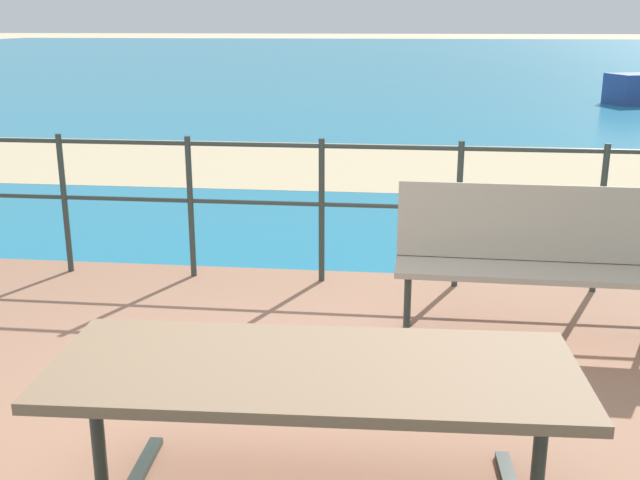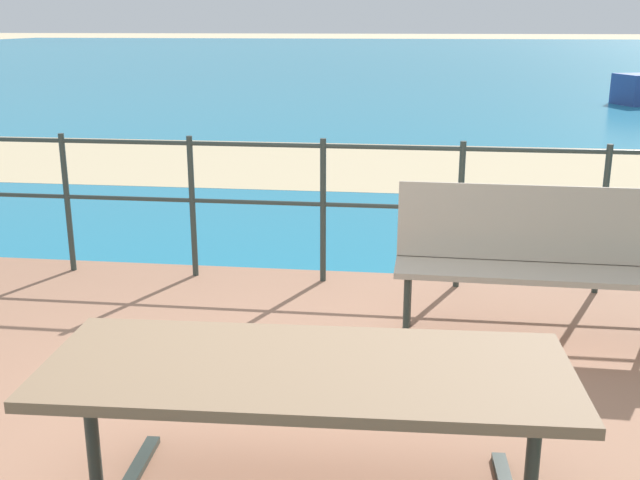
% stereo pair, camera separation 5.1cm
% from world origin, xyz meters
% --- Properties ---
extents(ground_plane, '(240.00, 240.00, 0.00)m').
position_xyz_m(ground_plane, '(0.00, 0.00, 0.00)').
color(ground_plane, beige).
extents(patio_paving, '(6.40, 5.20, 0.06)m').
position_xyz_m(patio_paving, '(0.00, 0.00, 0.03)').
color(patio_paving, '#996B51').
rests_on(patio_paving, ground).
extents(sea_water, '(90.00, 90.00, 0.01)m').
position_xyz_m(sea_water, '(0.00, 40.00, 0.01)').
color(sea_water, teal).
rests_on(sea_water, ground).
extents(beach_strip, '(54.01, 3.82, 0.01)m').
position_xyz_m(beach_strip, '(0.00, 7.43, 0.01)').
color(beach_strip, tan).
rests_on(beach_strip, ground).
extents(picnic_table, '(1.86, 1.40, 0.74)m').
position_xyz_m(picnic_table, '(0.31, -0.60, 0.63)').
color(picnic_table, '#7A6047').
rests_on(picnic_table, patio_paving).
extents(park_bench, '(1.62, 0.46, 0.93)m').
position_xyz_m(park_bench, '(1.37, 1.48, 0.62)').
color(park_bench, tan).
rests_on(park_bench, patio_paving).
extents(railing_fence, '(5.94, 0.04, 1.07)m').
position_xyz_m(railing_fence, '(0.00, 2.37, 0.72)').
color(railing_fence, '#2D3833').
rests_on(railing_fence, patio_paving).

